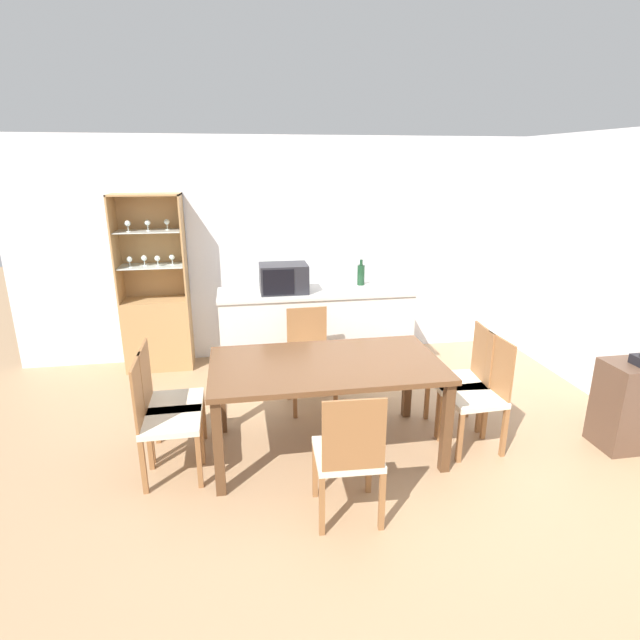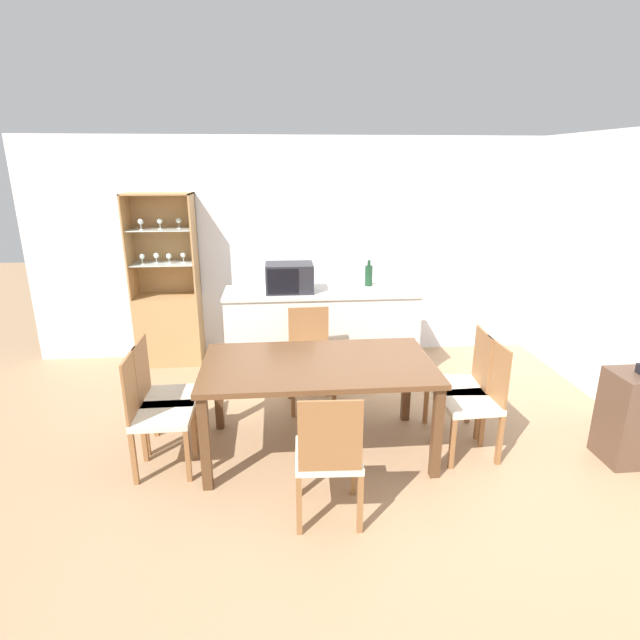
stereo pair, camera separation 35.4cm
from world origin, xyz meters
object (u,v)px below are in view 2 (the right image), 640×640
at_px(dining_chair_side_right_near, 475,400).
at_px(dining_chair_head_near, 329,456).
at_px(dining_chair_side_right_far, 461,384).
at_px(dining_chair_side_left_near, 156,413).
at_px(dining_chair_side_left_far, 164,395).
at_px(dining_chair_head_far, 311,359).
at_px(dining_table, 318,372).
at_px(microwave, 289,278).
at_px(wine_bottle, 369,275).
at_px(display_cabinet, 169,316).

height_order(dining_chair_side_right_near, dining_chair_head_near, same).
height_order(dining_chair_side_right_near, dining_chair_side_right_far, same).
xyz_separation_m(dining_chair_side_left_near, dining_chair_side_right_far, (2.46, 0.30, 0.00)).
bearing_deg(dining_chair_side_left_far, dining_chair_side_right_far, 89.44).
bearing_deg(dining_chair_head_near, dining_chair_head_far, 92.68).
distance_m(dining_table, dining_chair_head_far, 0.86).
distance_m(dining_chair_side_left_near, dining_chair_side_right_near, 2.46).
bearing_deg(dining_chair_head_near, microwave, 96.79).
xyz_separation_m(dining_chair_side_left_near, wine_bottle, (1.93, 1.87, 0.61)).
distance_m(dining_chair_side_left_far, dining_chair_side_right_near, 2.47).
distance_m(dining_chair_side_right_near, microwave, 2.28).
distance_m(dining_chair_head_far, dining_chair_head_near, 1.66).
distance_m(dining_chair_head_far, microwave, 0.96).
xyz_separation_m(dining_table, dining_chair_side_left_far, (-1.23, 0.15, -0.22)).
bearing_deg(dining_chair_head_near, dining_chair_side_left_near, 153.70).
xyz_separation_m(dining_table, dining_chair_head_far, (-0.00, 0.83, -0.22)).
relative_size(dining_chair_head_far, dining_chair_side_right_far, 1.00).
distance_m(dining_table, dining_chair_side_left_far, 1.26).
xyz_separation_m(display_cabinet, dining_chair_side_right_far, (2.79, -1.92, -0.10)).
relative_size(dining_chair_side_right_near, dining_chair_side_right_far, 1.00).
bearing_deg(wine_bottle, dining_chair_head_near, -105.51).
relative_size(dining_table, microwave, 3.65).
bearing_deg(dining_chair_side_right_far, dining_chair_side_right_near, -175.59).
xyz_separation_m(dining_chair_head_far, dining_chair_side_left_far, (-1.23, -0.68, 0.00)).
distance_m(display_cabinet, dining_chair_side_right_far, 3.38).
height_order(dining_chair_side_left_near, dining_chair_head_near, same).
height_order(dining_table, microwave, microwave).
relative_size(dining_chair_head_far, wine_bottle, 3.30).
height_order(dining_chair_side_right_far, microwave, microwave).
bearing_deg(dining_chair_side_left_far, dining_chair_side_right_near, 82.63).
height_order(dining_chair_side_left_far, dining_chair_side_right_far, same).
distance_m(dining_chair_side_right_far, wine_bottle, 1.76).
height_order(display_cabinet, dining_chair_side_left_far, display_cabinet).
xyz_separation_m(dining_chair_head_near, wine_bottle, (0.71, 2.55, 0.61)).
height_order(dining_chair_side_left_near, dining_chair_side_right_far, same).
height_order(dining_chair_head_far, microwave, microwave).
height_order(dining_table, dining_chair_head_near, dining_chair_head_near).
bearing_deg(display_cabinet, dining_chair_side_left_near, -81.49).
bearing_deg(dining_chair_side_right_near, wine_bottle, 13.01).
relative_size(dining_chair_side_left_near, microwave, 1.90).
height_order(dining_chair_head_far, dining_chair_side_right_near, same).
height_order(dining_chair_side_left_near, dining_chair_side_right_near, same).
xyz_separation_m(dining_table, dining_chair_side_left_near, (-1.23, -0.15, -0.22)).
bearing_deg(dining_chair_head_near, dining_table, 92.52).
distance_m(dining_table, dining_chair_side_right_near, 1.26).
bearing_deg(dining_table, dining_chair_side_right_near, -6.84).
xyz_separation_m(dining_chair_side_right_near, microwave, (-1.40, 1.68, 0.64)).
relative_size(dining_chair_side_left_far, microwave, 1.90).
distance_m(display_cabinet, microwave, 1.58).
bearing_deg(dining_chair_side_right_near, dining_chair_head_far, 48.86).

